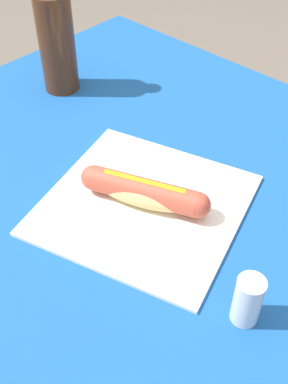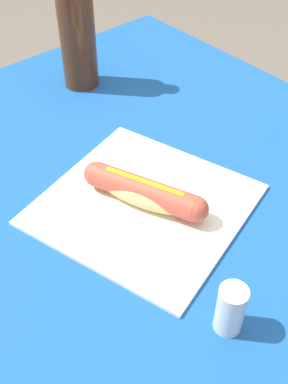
{
  "view_description": "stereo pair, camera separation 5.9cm",
  "coord_description": "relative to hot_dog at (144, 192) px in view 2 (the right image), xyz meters",
  "views": [
    {
      "loc": [
        0.41,
        -0.38,
        1.3
      ],
      "look_at": [
        0.05,
        0.01,
        0.8
      ],
      "focal_mm": 44.72,
      "sensor_mm": 36.0,
      "label": 1
    },
    {
      "loc": [
        0.46,
        -0.34,
        1.3
      ],
      "look_at": [
        0.05,
        0.01,
        0.8
      ],
      "focal_mm": 44.72,
      "sensor_mm": 36.0,
      "label": 2
    }
  ],
  "objects": [
    {
      "name": "dining_table",
      "position": [
        -0.05,
        -0.01,
        -0.17
      ],
      "size": [
        0.99,
        0.98,
        0.77
      ],
      "color": "brown",
      "rests_on": "ground"
    },
    {
      "name": "hot_dog",
      "position": [
        0.0,
        0.0,
        0.0
      ],
      "size": [
        0.2,
        0.11,
        0.05
      ],
      "color": "#E5BC75",
      "rests_on": "paper_wrapper"
    },
    {
      "name": "paper_wrapper",
      "position": [
        0.0,
        0.0,
        -0.03
      ],
      "size": [
        0.37,
        0.37,
        0.01
      ],
      "primitive_type": "cube",
      "rotation": [
        0.0,
        0.0,
        0.29
      ],
      "color": "white",
      "rests_on": "dining_table"
    },
    {
      "name": "salt_shaker",
      "position": [
        0.23,
        -0.06,
        0.01
      ],
      "size": [
        0.04,
        0.04,
        0.07
      ],
      "primitive_type": "cylinder",
      "color": "silver",
      "rests_on": "dining_table"
    },
    {
      "name": "soda_bottle",
      "position": [
        -0.37,
        0.14,
        0.08
      ],
      "size": [
        0.07,
        0.07,
        0.26
      ],
      "color": "#4C2814",
      "rests_on": "dining_table"
    }
  ]
}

